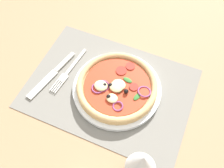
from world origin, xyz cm
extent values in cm
cube|color=#9E7A56|center=(0.00, 0.00, -1.20)|extent=(190.00, 140.00, 2.40)
cube|color=slate|center=(0.00, 0.00, 0.20)|extent=(47.93, 34.10, 0.40)
cylinder|color=white|center=(-2.24, 0.40, 1.14)|extent=(25.75, 25.75, 1.48)
cylinder|color=tan|center=(-2.24, 0.40, 2.38)|extent=(23.33, 23.33, 1.00)
torus|color=tan|center=(-2.24, 0.40, 3.24)|extent=(23.26, 23.26, 1.80)
cylinder|color=#B7381E|center=(-2.24, 0.40, 3.03)|extent=(19.13, 19.13, 0.30)
ellipsoid|color=beige|center=(1.79, 2.21, 3.77)|extent=(3.88, 3.49, 1.16)
ellipsoid|color=beige|center=(-2.52, 0.22, 3.59)|extent=(2.70, 2.43, 0.81)
ellipsoid|color=beige|center=(-2.70, 0.44, 3.79)|extent=(4.06, 3.65, 1.22)
ellipsoid|color=beige|center=(-2.35, 0.90, 3.77)|extent=(3.90, 3.51, 1.17)
ellipsoid|color=beige|center=(-2.64, 4.61, 3.67)|extent=(3.22, 2.90, 0.97)
sphere|color=black|center=(-5.48, 1.13, 3.85)|extent=(1.33, 1.33, 1.33)
sphere|color=black|center=(-0.63, 0.99, 3.81)|extent=(1.25, 1.25, 1.25)
sphere|color=black|center=(-1.61, 4.60, 3.83)|extent=(1.29, 1.29, 1.29)
sphere|color=black|center=(0.92, 1.68, 3.81)|extent=(1.26, 1.26, 1.26)
torus|color=#8E3D75|center=(-10.12, -0.98, 3.43)|extent=(3.94, 3.92, 1.18)
torus|color=#8E3D75|center=(1.26, 1.89, 3.43)|extent=(3.73, 3.65, 1.53)
torus|color=#8E3D75|center=(2.39, 3.11, 3.43)|extent=(3.61, 3.60, 0.54)
torus|color=#8E3D75|center=(-5.01, 6.12, 3.43)|extent=(3.06, 3.03, 1.11)
cylinder|color=#A3281E|center=(-1.51, -5.05, 3.33)|extent=(3.21, 3.21, 0.30)
cylinder|color=#A3281E|center=(-6.84, -1.31, 3.33)|extent=(2.61, 2.61, 0.30)
cylinder|color=#A3281E|center=(-3.36, -7.58, 3.33)|extent=(2.79, 2.79, 0.30)
ellipsoid|color=#2D6B28|center=(-8.81, 1.26, 3.38)|extent=(2.24, 3.10, 0.30)
ellipsoid|color=#2D6B28|center=(-4.41, -2.76, 3.38)|extent=(2.99, 1.83, 0.30)
ellipsoid|color=#2D6B28|center=(-3.47, 0.82, 3.38)|extent=(1.64, 2.91, 0.30)
cube|color=silver|center=(13.55, -4.28, 0.62)|extent=(2.07, 11.19, 0.44)
cube|color=silver|center=(14.27, 2.53, 0.62)|extent=(2.45, 2.74, 0.44)
cube|color=silver|center=(15.52, 5.83, 0.62)|extent=(0.77, 4.33, 0.44)
cube|color=silver|center=(14.93, 5.89, 0.62)|extent=(0.77, 4.33, 0.44)
cube|color=silver|center=(14.33, 5.96, 0.62)|extent=(0.77, 4.33, 0.44)
cube|color=silver|center=(13.73, 6.02, 0.62)|extent=(0.77, 4.33, 0.44)
cube|color=silver|center=(16.71, -2.80, 0.71)|extent=(3.11, 8.48, 0.62)
cube|color=silver|center=(18.91, 6.96, 0.62)|extent=(4.49, 11.76, 0.44)
cone|color=silver|center=(-16.07, 19.70, 10.65)|extent=(7.20, 7.20, 8.50)
cone|color=#D1336B|center=(-16.07, 19.70, 10.43)|extent=(6.21, 6.21, 7.25)
camera|label=1|loc=(-15.20, 33.90, 64.66)|focal=40.14mm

